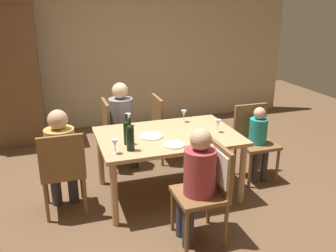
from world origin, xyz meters
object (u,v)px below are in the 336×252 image
chair_right_end (254,136)px  wine_bottle_tall_green (130,137)px  chair_left_end (63,168)px  chair_far_left (115,129)px  wine_glass_near_right (184,114)px  person_child_small (259,138)px  dinner_plate_guest_left (151,136)px  dining_table (168,141)px  chair_near (212,180)px  wine_bottle_dark_red (127,131)px  wine_glass_centre (218,123)px  person_woman_host (197,178)px  wine_glass_far (115,143)px  person_man_bearded (61,153)px  armoire_cabinet (1,74)px  person_man_guest (123,119)px  chair_far_right (165,124)px  dinner_plate_host (174,145)px  wine_glass_near_left (128,117)px

chair_right_end → wine_bottle_tall_green: 1.73m
chair_left_end → chair_far_left: size_ratio=1.00×
wine_bottle_tall_green → wine_glass_near_right: (0.81, 0.67, -0.04)m
wine_glass_near_right → chair_left_end: bearing=-163.2°
person_child_small → dinner_plate_guest_left: person_child_small is taller
dining_table → chair_near: size_ratio=1.68×
wine_bottle_dark_red → dinner_plate_guest_left: size_ratio=1.24×
chair_right_end → wine_glass_centre: bearing=17.5°
dining_table → person_child_small: size_ratio=1.65×
person_woman_host → person_child_small: 1.47m
wine_glass_far → chair_far_left: bearing=80.1°
person_man_bearded → person_woman_host: bearing=-39.5°
armoire_cabinet → chair_near: bearing=-57.9°
chair_right_end → person_man_bearded: size_ratio=0.82×
dining_table → dinner_plate_guest_left: bearing=-177.7°
chair_left_end → person_man_guest: person_man_guest is taller
chair_left_end → person_man_guest: size_ratio=0.80×
chair_far_right → wine_glass_far: size_ratio=6.17×
armoire_cabinet → wine_glass_far: armoire_cabinet is taller
wine_glass_near_right → dinner_plate_host: 0.78m
person_child_small → wine_glass_near_left: 1.60m
dining_table → chair_far_left: 1.01m
person_man_bearded → person_child_small: (2.31, -0.05, -0.09)m
armoire_cabinet → wine_glass_near_right: 2.93m
wine_bottle_tall_green → dinner_plate_guest_left: 0.45m
armoire_cabinet → chair_near: size_ratio=2.37×
chair_far_left → person_man_guest: size_ratio=0.80×
chair_far_right → wine_glass_far: (-0.91, -1.24, 0.30)m
wine_glass_near_right → wine_glass_near_left: bearing=172.7°
chair_far_left → wine_glass_near_right: bearing=54.1°
person_man_bearded → wine_glass_far: person_man_bearded is taller
armoire_cabinet → dining_table: bearing=-50.5°
wine_glass_near_left → dinner_plate_host: (0.31, -0.77, -0.10)m
person_child_small → wine_glass_far: 1.85m
chair_left_end → chair_far_left: bearing=54.1°
person_man_bearded → dinner_plate_host: 1.17m
armoire_cabinet → chair_far_right: (2.13, -1.37, -0.56)m
wine_glass_far → chair_left_end: bearing=153.1°
chair_near → wine_glass_centre: (0.43, 0.80, 0.24)m
dinner_plate_host → chair_near: bearing=-73.9°
armoire_cabinet → person_man_bearded: (0.72, -2.25, -0.45)m
person_man_guest → wine_bottle_dark_red: bearing=-9.1°
chair_right_end → chair_far_left: bearing=-27.2°
armoire_cabinet → person_man_bearded: bearing=-72.2°
wine_glass_centre → wine_glass_near_left: bearing=149.1°
wine_glass_far → person_man_bearded: bearing=143.8°
armoire_cabinet → chair_left_end: size_ratio=2.37×
wine_bottle_tall_green → wine_glass_near_left: bearing=79.3°
person_child_small → wine_glass_near_right: 0.95m
person_woman_host → wine_glass_centre: 1.01m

